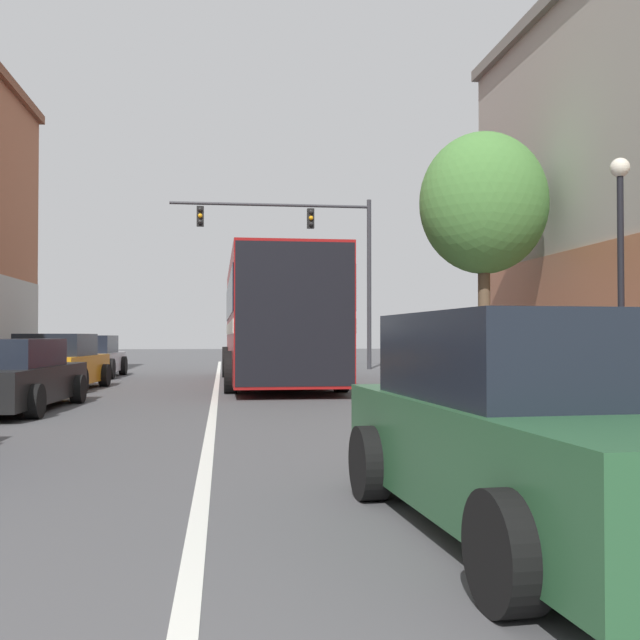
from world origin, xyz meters
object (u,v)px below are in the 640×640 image
parked_car_left_distant (58,363)px  traffic_signal_gantry (313,246)px  parked_car_left_near (2,377)px  parked_car_left_mid (90,357)px  hatchback_foreground (540,429)px  street_tree_near (484,204)px  bus (275,316)px  street_lamp (621,275)px

parked_car_left_distant → traffic_signal_gantry: bearing=-31.6°
parked_car_left_near → parked_car_left_mid: (-0.41, 11.21, 0.03)m
hatchback_foreground → parked_car_left_distant: (-6.24, 14.50, -0.04)m
traffic_signal_gantry → street_tree_near: bearing=-81.6°
parked_car_left_near → traffic_signal_gantry: traffic_signal_gantry is taller
parked_car_left_mid → parked_car_left_near: bearing=-176.9°
hatchback_foreground → parked_car_left_mid: size_ratio=1.00×
bus → street_lamp: 11.46m
hatchback_foreground → parked_car_left_mid: hatchback_foreground is taller
parked_car_left_distant → street_tree_near: size_ratio=0.68×
parked_car_left_near → street_tree_near: bearing=-76.4°
traffic_signal_gantry → hatchback_foreground: bearing=-93.3°
parked_car_left_mid → traffic_signal_gantry: (7.94, 4.78, 4.37)m
parked_car_left_near → traffic_signal_gantry: bearing=-22.2°
parked_car_left_near → parked_car_left_distant: parked_car_left_distant is taller
bus → parked_car_left_distant: 5.98m
street_lamp → traffic_signal_gantry: bearing=97.2°
hatchback_foreground → parked_car_left_near: hatchback_foreground is taller
bus → hatchback_foreground: 16.40m
parked_car_left_distant → traffic_signal_gantry: traffic_signal_gantry is taller
parked_car_left_mid → parked_car_left_distant: size_ratio=1.07×
parked_car_left_mid → street_tree_near: street_tree_near is taller
bus → street_tree_near: (4.24, -5.37, 2.35)m
hatchback_foreground → traffic_signal_gantry: traffic_signal_gantry is taller
parked_car_left_near → street_tree_near: (9.64, 1.79, 3.64)m
hatchback_foreground → bus: bearing=-1.2°
parked_car_left_mid → traffic_signal_gantry: bearing=-58.0°
hatchback_foreground → parked_car_left_near: bearing=30.0°
parked_car_left_near → street_lamp: size_ratio=1.15×
traffic_signal_gantry → parked_car_left_mid: bearing=-148.9°
traffic_signal_gantry → bus: bearing=-103.6°
bus → parked_car_left_near: 9.06m
traffic_signal_gantry → parked_car_left_distant: bearing=-125.8°
bus → parked_car_left_distant: (-5.55, -1.84, -1.25)m
traffic_signal_gantry → street_tree_near: traffic_signal_gantry is taller
hatchback_foreground → parked_car_left_mid: (-6.49, 20.39, -0.05)m
bus → hatchback_foreground: bus is taller
parked_car_left_distant → street_lamp: bearing=-126.4°
parked_car_left_mid → street_lamp: (10.38, -14.55, 1.63)m
hatchback_foreground → street_lamp: street_lamp is taller
street_lamp → street_tree_near: bearing=93.7°
parked_car_left_mid → hatchback_foreground: bearing=-161.3°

